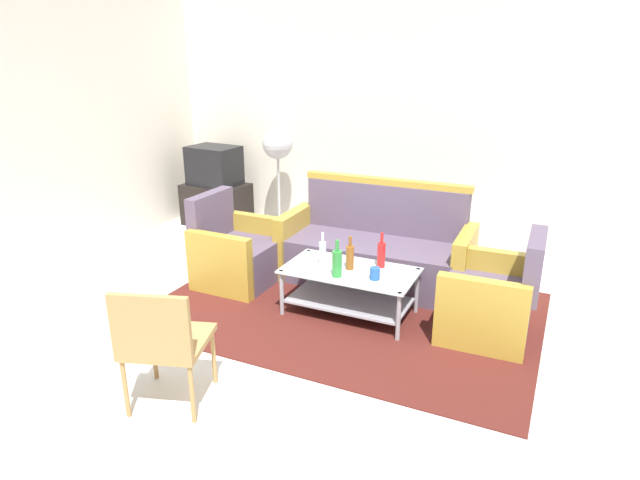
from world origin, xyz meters
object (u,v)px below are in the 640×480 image
bottle_green (337,263)px  pedestal_fan (278,150)px  bottle_red (381,254)px  coffee_table (350,285)px  tv_stand (217,204)px  television (214,166)px  armchair_left (237,254)px  cup (375,274)px  armchair_right (491,301)px  bottle_clear (323,253)px  couch (376,251)px  wicker_chair (162,338)px  bottle_brown (350,257)px

bottle_green → pedestal_fan: bearing=130.1°
bottle_red → pedestal_fan: size_ratio=0.24×
coffee_table → bottle_green: 0.31m
tv_stand → television: (0.00, 0.00, 0.50)m
armchair_left → coffee_table: 1.25m
bottle_red → armchair_left: bearing=179.7°
television → bottle_red: bearing=155.9°
tv_stand → cup: bearing=-32.3°
armchair_right → tv_stand: size_ratio=1.06×
bottle_green → cup: bottle_green is taller
armchair_left → cup: armchair_left is taller
bottle_clear → tv_stand: bearing=143.9°
armchair_left → pedestal_fan: (-0.37, 1.51, 0.73)m
bottle_green → tv_stand: bottle_green is taller
cup → television: (-2.76, 1.74, 0.30)m
couch → television: 2.66m
armchair_left → bottle_green: 1.27m
bottle_clear → wicker_chair: size_ratio=0.35×
bottle_red → pedestal_fan: 2.43m
armchair_right → bottle_clear: bearing=94.8°
bottle_clear → television: television is taller
bottle_red → pedestal_fan: bearing=140.2°
couch → television: size_ratio=2.87×
armchair_right → bottle_brown: (-1.14, -0.14, 0.23)m
cup → armchair_right: bearing=16.2°
coffee_table → bottle_clear: 0.35m
bottle_green → television: (-2.46, 1.82, 0.23)m
cup → pedestal_fan: bearing=136.2°
armchair_right → tv_stand: 3.93m
bottle_clear → wicker_chair: 1.70m
armchair_right → bottle_brown: size_ratio=2.95×
armchair_left → cup: bearing=80.1°
tv_stand → pedestal_fan: bearing=3.2°
couch → bottle_green: bearing=88.3°
bottle_red → wicker_chair: bearing=-112.5°
bottle_red → pedestal_fan: (-1.83, 1.52, 0.49)m
couch → armchair_left: (-1.21, -0.57, -0.03)m
coffee_table → bottle_red: bearing=38.6°
coffee_table → bottle_clear: size_ratio=3.78×
armchair_left → coffee_table: bearing=82.5°
cup → bottle_brown: bearing=156.2°
couch → bottle_clear: (-0.22, -0.74, 0.20)m
couch → bottle_clear: bearing=72.6°
tv_stand → bottle_red: bearing=-28.5°
couch → armchair_right: couch is taller
armchair_left → coffee_table: armchair_left is taller
armchair_right → television: 3.95m
armchair_left → television: television is taller
couch → bottle_brown: 0.76m
coffee_table → couch: bearing=92.7°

